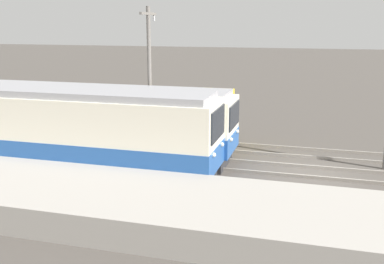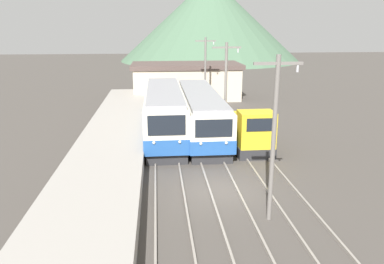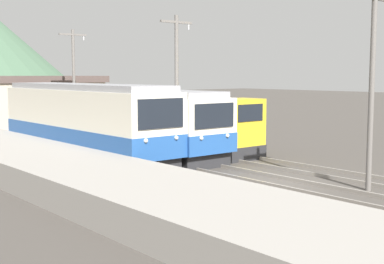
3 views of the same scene
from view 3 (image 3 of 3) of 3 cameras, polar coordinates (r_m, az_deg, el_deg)
ground_plane at (r=21.02m, az=8.48°, el=-5.41°), size 200.00×200.00×0.00m
platform_left at (r=16.86m, az=-5.85°, el=-6.54°), size 4.50×54.00×0.99m
track_left at (r=19.18m, az=3.28°, el=-6.27°), size 1.54×60.00×0.14m
track_center at (r=21.16m, az=8.84°, el=-5.15°), size 1.54×60.00×0.14m
track_right at (r=23.46m, az=13.70°, el=-4.14°), size 1.54×60.00×0.14m
commuter_train_left at (r=27.01m, az=-11.37°, el=0.81°), size 2.84×12.80×3.73m
commuter_train_center at (r=28.79m, az=-6.84°, el=0.95°), size 2.84×13.85×3.42m
shunting_locomotive at (r=27.65m, az=2.75°, el=-0.05°), size 2.40×5.25×3.00m
catenary_mast_near at (r=20.11m, az=18.65°, el=5.06°), size 2.00×0.20×7.20m
catenary_mast_mid at (r=27.68m, az=-1.65°, el=5.60°), size 2.00×0.20×7.20m
catenary_mast_far at (r=37.14m, az=-12.48°, el=5.60°), size 2.00×0.20×7.20m
station_building at (r=42.71m, az=-18.23°, el=2.99°), size 12.60×6.30×4.08m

